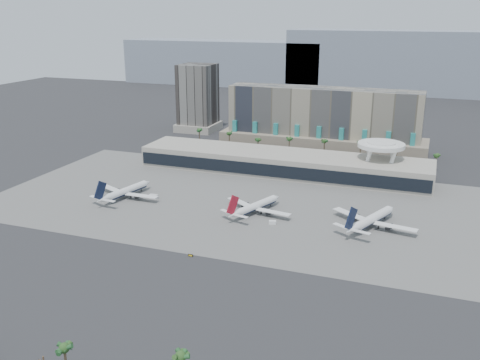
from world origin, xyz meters
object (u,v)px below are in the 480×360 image
(airliner_centre, at_px, (255,206))
(service_vehicle_b, at_px, (272,222))
(taxiway_sign, at_px, (191,255))
(service_vehicle_a, at_px, (154,197))
(airliner_right, at_px, (371,219))
(airliner_left, at_px, (125,191))

(airliner_centre, height_order, service_vehicle_b, airliner_centre)
(airliner_centre, distance_m, taxiway_sign, 54.20)
(service_vehicle_a, bearing_deg, airliner_right, 0.66)
(airliner_left, bearing_deg, service_vehicle_b, 6.34)
(service_vehicle_b, bearing_deg, airliner_left, 158.27)
(service_vehicle_a, bearing_deg, airliner_centre, -0.52)
(airliner_right, height_order, service_vehicle_a, airliner_right)
(airliner_left, xyz_separation_m, airliner_right, (123.10, 3.60, 0.25))
(service_vehicle_a, xyz_separation_m, service_vehicle_b, (66.83, -11.91, -0.26))
(taxiway_sign, bearing_deg, airliner_right, 42.41)
(airliner_right, distance_m, service_vehicle_a, 108.91)
(service_vehicle_a, height_order, service_vehicle_b, service_vehicle_a)
(airliner_right, relative_size, taxiway_sign, 19.09)
(airliner_left, height_order, taxiway_sign, airliner_left)
(airliner_right, distance_m, taxiway_sign, 82.93)
(airliner_left, bearing_deg, taxiway_sign, -27.95)
(service_vehicle_a, relative_size, service_vehicle_b, 1.38)
(taxiway_sign, bearing_deg, service_vehicle_a, 131.68)
(airliner_left, bearing_deg, service_vehicle_a, 27.13)
(airliner_right, relative_size, service_vehicle_a, 9.13)
(airliner_centre, relative_size, airliner_right, 0.91)
(airliner_left, bearing_deg, airliner_centre, 14.16)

